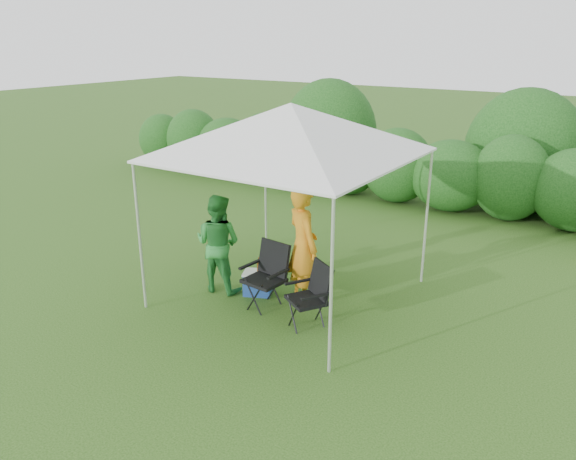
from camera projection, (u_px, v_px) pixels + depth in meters
The scene contains 9 objects.
ground at pixel (272, 306), 8.07m from camera, with size 70.00×70.00×0.00m, color #375F1E.
hedge at pixel (428, 171), 12.49m from camera, with size 17.71×1.53×1.80m.
canopy at pixel (291, 130), 7.66m from camera, with size 3.10×3.10×2.83m.
chair_right at pixel (312, 292), 7.39m from camera, with size 0.68×0.67×0.87m.
chair_left at pixel (268, 271), 7.94m from camera, with size 0.62×0.58×0.93m.
man at pixel (303, 246), 7.93m from camera, with size 0.64×0.42×1.75m, color orange.
woman at pixel (218, 243), 8.37m from camera, with size 0.73×0.57×1.50m, color #2D8A38.
cooler at pixel (258, 283), 8.40m from camera, with size 0.51×0.45×0.36m.
bottle at pixel (259, 266), 8.24m from camera, with size 0.07×0.07×0.26m, color #592D0C.
Camera 1 is at (4.16, -5.96, 3.69)m, focal length 35.00 mm.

